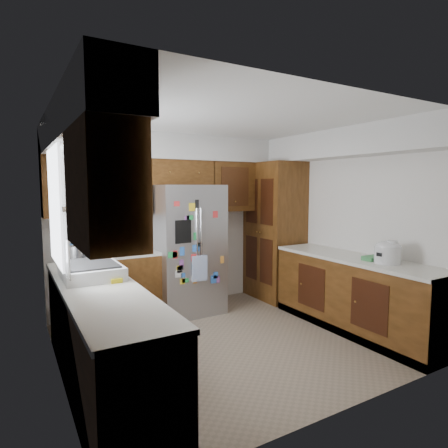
% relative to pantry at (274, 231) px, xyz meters
% --- Properties ---
extents(floor, '(3.60, 3.60, 0.00)m').
position_rel_pantry_xyz_m(floor, '(-1.50, -1.15, -1.07)').
color(floor, gray).
rests_on(floor, ground).
extents(room_shell, '(3.64, 3.24, 2.52)m').
position_rel_pantry_xyz_m(room_shell, '(-1.61, -0.79, 0.75)').
color(room_shell, silver).
rests_on(room_shell, ground).
extents(left_counter_run, '(1.36, 3.20, 0.92)m').
position_rel_pantry_xyz_m(left_counter_run, '(-2.86, -1.12, -0.65)').
color(left_counter_run, '#3F250C').
rests_on(left_counter_run, ground).
extents(right_counter_run, '(0.63, 2.25, 0.92)m').
position_rel_pantry_xyz_m(right_counter_run, '(0.00, -1.62, -0.65)').
color(right_counter_run, '#3F250C').
rests_on(right_counter_run, ground).
extents(pantry, '(0.60, 0.90, 2.15)m').
position_rel_pantry_xyz_m(pantry, '(0.00, 0.00, 0.00)').
color(pantry, '#3F250C').
rests_on(pantry, ground).
extents(fridge, '(0.90, 0.79, 1.80)m').
position_rel_pantry_xyz_m(fridge, '(-1.50, 0.05, -0.17)').
color(fridge, gray).
rests_on(fridge, ground).
extents(bridge_cabinet, '(0.96, 0.34, 0.35)m').
position_rel_pantry_xyz_m(bridge_cabinet, '(-1.50, 0.28, 0.90)').
color(bridge_cabinet, '#3F250C').
rests_on(bridge_cabinet, fridge).
extents(fridge_top_items, '(0.83, 0.29, 0.25)m').
position_rel_pantry_xyz_m(fridge_top_items, '(-1.49, 0.29, 1.19)').
color(fridge_top_items, '#2627B5').
rests_on(fridge_top_items, bridge_cabinet).
extents(sink_assembly, '(0.52, 0.72, 0.37)m').
position_rel_pantry_xyz_m(sink_assembly, '(-3.00, -1.05, -0.09)').
color(sink_assembly, silver).
rests_on(sink_assembly, left_counter_run).
extents(left_counter_clutter, '(0.35, 0.92, 0.38)m').
position_rel_pantry_xyz_m(left_counter_clutter, '(-2.93, -0.31, -0.02)').
color(left_counter_clutter, black).
rests_on(left_counter_clutter, left_counter_run).
extents(rice_cooker, '(0.29, 0.28, 0.25)m').
position_rel_pantry_xyz_m(rice_cooker, '(-0.00, -2.05, -0.02)').
color(rice_cooker, white).
rests_on(rice_cooker, right_counter_run).
extents(paper_towel, '(0.12, 0.12, 0.26)m').
position_rel_pantry_xyz_m(paper_towel, '(0.02, -2.10, -0.03)').
color(paper_towel, white).
rests_on(paper_towel, right_counter_run).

